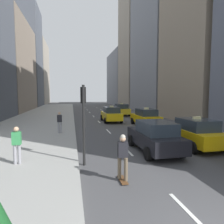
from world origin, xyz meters
The scene contains 13 objects.
sidewalk_left centered at (-7.00, 27.00, 0.07)m, with size 8.00×66.00×0.15m, color #9E9E99.
lane_markings centered at (2.60, 23.00, 0.01)m, with size 5.72×56.00×0.01m.
building_row_left centered at (-14.00, 33.46, 11.92)m, with size 6.00×74.52×32.90m.
building_row_right centered at (12.00, 30.34, 12.83)m, with size 6.00×69.16×29.07m.
taxi_lead centered at (1.20, 19.88, 0.88)m, with size 2.02×4.40×1.87m.
taxi_second centered at (4.00, 16.24, 0.88)m, with size 2.02×4.40×1.87m.
taxi_third centered at (4.00, 26.32, 0.88)m, with size 2.02×4.40×1.87m.
taxi_fourth centered at (4.00, 8.06, 0.88)m, with size 2.02×4.40×1.87m.
sedan_silver_behind centered at (1.20, 7.53, 0.87)m, with size 2.02×4.45×1.72m.
skateboarder centered at (-1.47, 4.24, 0.96)m, with size 0.36×0.80×1.75m.
pedestrian_mid_block centered at (-5.63, 6.50, 1.07)m, with size 0.36×0.22×1.65m.
pedestrian_far_walking centered at (-4.22, 13.41, 1.07)m, with size 0.36×0.22×1.65m.
traffic_light_pole centered at (-2.75, 6.27, 2.41)m, with size 0.24×0.42×3.60m.
Camera 1 is at (-3.25, -2.63, 3.19)m, focal length 32.00 mm.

